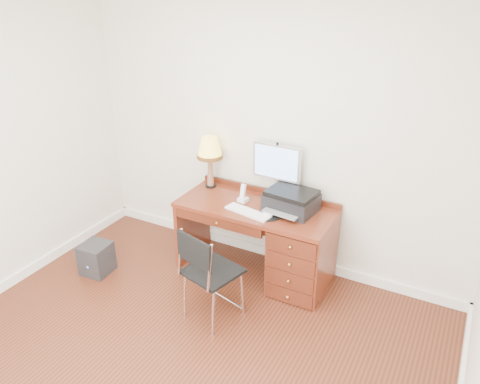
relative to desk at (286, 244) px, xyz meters
The scene contains 12 objects.
ground 1.50m from the desk, 102.93° to the right, with size 4.00×4.00×0.00m, color #3D190D.
room_shell 0.91m from the desk, 112.63° to the right, with size 4.00×4.00×4.00m.
desk is the anchor object (origin of this frame).
monitor 0.76m from the desk, 133.72° to the left, with size 0.48×0.16×0.55m.
keyboard 0.50m from the desk, 152.61° to the right, with size 0.46×0.13×0.02m, color white.
mouse_pad 0.40m from the desk, 135.63° to the right, with size 0.23×0.23×0.05m.
printer 0.44m from the desk, 85.00° to the left, with size 0.49×0.40×0.20m.
leg_lamp 1.20m from the desk, 169.37° to the left, with size 0.26×0.26×0.54m.
phone 0.61m from the desk, behind, with size 0.10×0.10×0.18m.
pen_cup 0.45m from the desk, 67.81° to the left, with size 0.07×0.07×0.09m, color black.
chair 0.92m from the desk, 112.33° to the right, with size 0.51×0.51×0.88m.
equipment_box 1.90m from the desk, 156.46° to the right, with size 0.27×0.27×0.32m, color black.
Camera 1 is at (1.73, -2.17, 2.77)m, focal length 35.00 mm.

